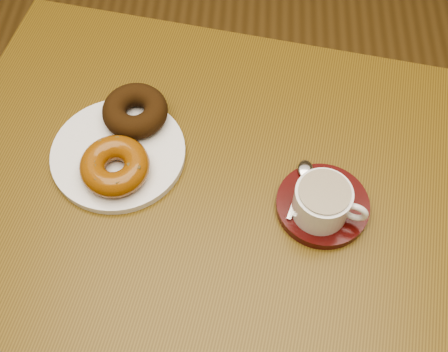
# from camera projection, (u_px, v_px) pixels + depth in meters

# --- Properties ---
(ground) EXTENTS (6.00, 6.00, 0.00)m
(ground) POSITION_uv_depth(u_px,v_px,m) (149.00, 257.00, 1.64)
(ground) COLOR brown
(ground) RESTS_ON ground
(cafe_table) EXTENTS (0.94, 0.77, 0.79)m
(cafe_table) POSITION_uv_depth(u_px,v_px,m) (212.00, 220.00, 0.96)
(cafe_table) COLOR brown
(cafe_table) RESTS_ON ground
(donut_plate) EXTENTS (0.25, 0.25, 0.01)m
(donut_plate) POSITION_uv_depth(u_px,v_px,m) (118.00, 153.00, 0.87)
(donut_plate) COLOR white
(donut_plate) RESTS_ON cafe_table
(donut_cinnamon) EXTENTS (0.12, 0.12, 0.04)m
(donut_cinnamon) POSITION_uv_depth(u_px,v_px,m) (135.00, 111.00, 0.88)
(donut_cinnamon) COLOR black
(donut_cinnamon) RESTS_ON donut_plate
(donut_caramel) EXTENTS (0.14, 0.14, 0.04)m
(donut_caramel) POSITION_uv_depth(u_px,v_px,m) (115.00, 166.00, 0.83)
(donut_caramel) COLOR brown
(donut_caramel) RESTS_ON donut_plate
(saucer) EXTENTS (0.18, 0.18, 0.01)m
(saucer) POSITION_uv_depth(u_px,v_px,m) (322.00, 205.00, 0.82)
(saucer) COLOR #380807
(saucer) RESTS_ON cafe_table
(coffee_cup) EXTENTS (0.10, 0.08, 0.06)m
(coffee_cup) POSITION_uv_depth(u_px,v_px,m) (323.00, 202.00, 0.78)
(coffee_cup) COLOR white
(coffee_cup) RESTS_ON saucer
(teaspoon) EXTENTS (0.04, 0.10, 0.01)m
(teaspoon) POSITION_uv_depth(u_px,v_px,m) (304.00, 174.00, 0.84)
(teaspoon) COLOR silver
(teaspoon) RESTS_ON saucer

